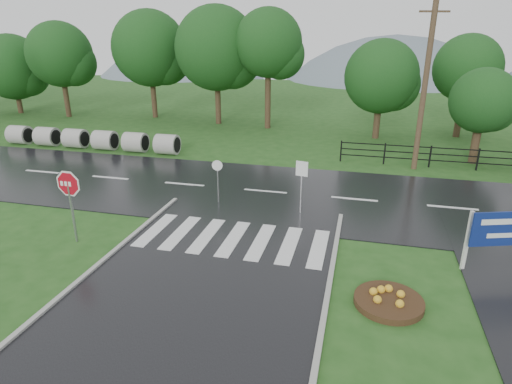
# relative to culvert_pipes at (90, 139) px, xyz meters

# --- Properties ---
(ground) EXTENTS (120.00, 120.00, 0.00)m
(ground) POSITION_rel_culvert_pipes_xyz_m (12.47, -15.00, -0.60)
(ground) COLOR #224E1A
(ground) RESTS_ON ground
(main_road) EXTENTS (90.00, 8.00, 0.04)m
(main_road) POSITION_rel_culvert_pipes_xyz_m (12.47, -5.00, -0.60)
(main_road) COLOR black
(main_road) RESTS_ON ground
(walkway) EXTENTS (2.20, 11.00, 0.04)m
(walkway) POSITION_rel_culvert_pipes_xyz_m (20.97, -11.00, -0.60)
(walkway) COLOR black
(walkway) RESTS_ON ground
(crosswalk) EXTENTS (6.50, 2.80, 0.02)m
(crosswalk) POSITION_rel_culvert_pipes_xyz_m (12.47, -10.00, -0.54)
(crosswalk) COLOR silver
(crosswalk) RESTS_ON ground
(fence_west) EXTENTS (9.58, 0.08, 1.20)m
(fence_west) POSITION_rel_culvert_pipes_xyz_m (20.22, 1.00, 0.12)
(fence_west) COLOR black
(fence_west) RESTS_ON ground
(hills) EXTENTS (102.00, 48.00, 48.00)m
(hills) POSITION_rel_culvert_pipes_xyz_m (15.96, 50.00, -16.14)
(hills) COLOR slate
(hills) RESTS_ON ground
(treeline) EXTENTS (83.20, 5.20, 10.00)m
(treeline) POSITION_rel_culvert_pipes_xyz_m (13.47, 9.00, -0.60)
(treeline) COLOR #133E15
(treeline) RESTS_ON ground
(culvert_pipes) EXTENTS (11.80, 1.20, 1.20)m
(culvert_pipes) POSITION_rel_culvert_pipes_xyz_m (0.00, 0.00, 0.00)
(culvert_pipes) COLOR #9E9B93
(culvert_pipes) RESTS_ON ground
(stop_sign) EXTENTS (1.23, 0.09, 2.75)m
(stop_sign) POSITION_rel_culvert_pipes_xyz_m (7.19, -11.45, 1.31)
(stop_sign) COLOR #939399
(stop_sign) RESTS_ON ground
(estate_billboard) EXTENTS (2.27, 0.81, 2.05)m
(estate_billboard) POSITION_rel_culvert_pipes_xyz_m (20.99, -10.19, 0.81)
(estate_billboard) COLOR silver
(estate_billboard) RESTS_ON ground
(flower_bed) EXTENTS (1.84, 1.84, 0.37)m
(flower_bed) POSITION_rel_culvert_pipes_xyz_m (17.65, -12.65, -0.46)
(flower_bed) COLOR #332111
(flower_bed) RESTS_ON ground
(reg_sign_small) EXTENTS (0.49, 0.11, 2.21)m
(reg_sign_small) POSITION_rel_culvert_pipes_xyz_m (14.40, -7.09, 0.96)
(reg_sign_small) COLOR #939399
(reg_sign_small) RESTS_ON ground
(reg_sign_round) EXTENTS (0.45, 0.09, 1.92)m
(reg_sign_round) POSITION_rel_culvert_pipes_xyz_m (10.83, -6.84, 0.65)
(reg_sign_round) COLOR #939399
(reg_sign_round) RESTS_ON ground
(utility_pole_east) EXTENTS (1.46, 0.57, 8.49)m
(utility_pole_east) POSITION_rel_culvert_pipes_xyz_m (19.41, 0.50, 3.71)
(utility_pole_east) COLOR #473523
(utility_pole_east) RESTS_ON ground
(entrance_tree_left) EXTENTS (3.47, 3.47, 5.21)m
(entrance_tree_left) POSITION_rel_culvert_pipes_xyz_m (22.69, 2.50, 2.84)
(entrance_tree_left) COLOR #3D2B1C
(entrance_tree_left) RESTS_ON ground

